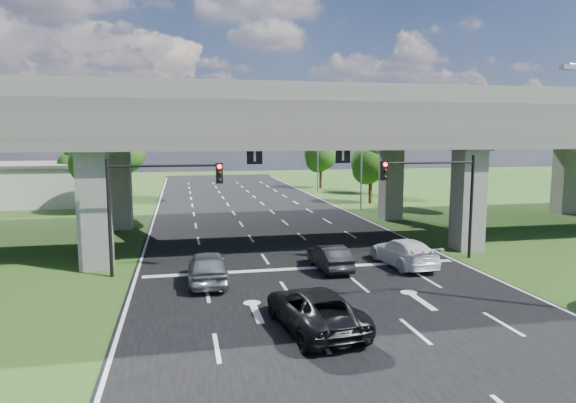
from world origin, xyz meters
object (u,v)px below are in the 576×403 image
object	(u,v)px
signal_right	(438,188)
car_trailing	(315,309)
car_white	(403,252)
car_silver	(208,267)
streetlight_beyond	(315,145)
streetlight_far	(358,149)
car_dark	(330,257)
signal_left	(153,194)

from	to	relation	value
signal_right	car_trailing	world-z (taller)	signal_right
car_white	car_silver	bearing A→B (deg)	1.34
streetlight_beyond	car_trailing	bearing A→B (deg)	-104.73
signal_right	streetlight_far	size ratio (longest dim) A/B	0.60
streetlight_far	car_silver	world-z (taller)	streetlight_far
streetlight_far	car_white	bearing A→B (deg)	-102.61
streetlight_far	car_white	distance (m)	22.11
streetlight_beyond	signal_right	bearing A→B (deg)	-93.61
car_silver	car_trailing	size ratio (longest dim) A/B	0.86
car_silver	car_dark	distance (m)	6.61
signal_right	car_white	xyz separation A→B (m)	(-2.42, -0.94, -3.42)
car_trailing	car_dark	bearing A→B (deg)	-117.03
car_white	signal_left	bearing A→B (deg)	-9.45
signal_right	car_trailing	xyz separation A→B (m)	(-9.56, -8.95, -3.40)
car_silver	car_trailing	bearing A→B (deg)	118.38
streetlight_beyond	car_silver	xyz separation A→B (m)	(-15.38, -38.26, -5.02)
car_silver	streetlight_beyond	bearing A→B (deg)	-111.26
car_silver	car_trailing	xyz separation A→B (m)	(3.55, -6.75, -0.04)
signal_left	car_white	xyz separation A→B (m)	(13.22, -0.94, -3.42)
car_dark	signal_right	bearing A→B (deg)	-174.11
car_dark	car_trailing	distance (m)	8.53
streetlight_far	car_dark	world-z (taller)	streetlight_far
streetlight_beyond	car_dark	size ratio (longest dim) A/B	2.47
car_silver	signal_right	bearing A→B (deg)	-169.82
car_dark	car_white	distance (m)	4.20
signal_right	car_silver	world-z (taller)	signal_right
car_white	car_trailing	xyz separation A→B (m)	(-7.14, -8.01, 0.02)
streetlight_beyond	car_white	xyz separation A→B (m)	(-4.70, -37.00, -5.08)
car_trailing	signal_right	bearing A→B (deg)	-143.79
signal_left	streetlight_far	distance (m)	26.95
streetlight_far	streetlight_beyond	bearing A→B (deg)	90.00
streetlight_far	car_silver	distance (m)	27.52
signal_right	car_white	size ratio (longest dim) A/B	1.19
streetlight_far	streetlight_beyond	distance (m)	16.00
signal_left	car_dark	size ratio (longest dim) A/B	1.48
car_trailing	streetlight_beyond	bearing A→B (deg)	-111.64
signal_left	streetlight_far	bearing A→B (deg)	48.22
car_dark	car_white	xyz separation A→B (m)	(4.20, 0.00, 0.07)
streetlight_beyond	signal_left	bearing A→B (deg)	-116.43
signal_right	streetlight_beyond	size ratio (longest dim) A/B	0.60
signal_right	car_silver	bearing A→B (deg)	-170.47
signal_right	car_dark	bearing A→B (deg)	-171.90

